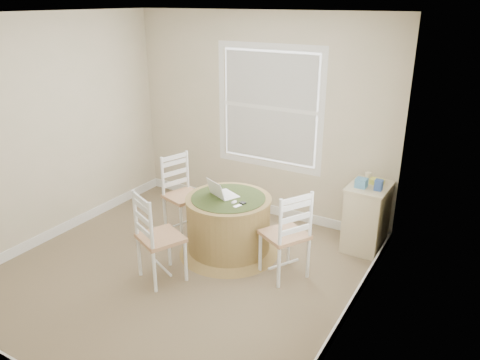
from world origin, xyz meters
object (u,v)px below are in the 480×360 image
Objects in this scene: chair_left at (184,196)px; round_table at (229,223)px; chair_right at (285,234)px; corner_chest at (366,216)px; chair_near at (161,237)px; laptop at (223,194)px.

round_table is at bearing -85.97° from chair_left.
chair_right reaches higher than corner_chest.
chair_near is at bearing -138.94° from chair_left.
chair_near is at bearing -132.42° from corner_chest.
chair_left reaches higher than round_table.
chair_left is 1.22× the size of corner_chest.
chair_near is 1.22× the size of corner_chest.
chair_right is 2.52× the size of laptop.
round_table is 0.34m from laptop.
chair_left is 1.51m from chair_right.
laptop is 0.48× the size of corner_chest.
chair_left reaches higher than corner_chest.
chair_left is 2.52× the size of laptop.
laptop is at bearing -68.74° from chair_right.
chair_right is at bearing -118.01° from corner_chest.
laptop is (0.66, -0.16, 0.23)m from chair_left.
laptop reaches higher than round_table.
chair_left is 1.06m from chair_near.
laptop is (0.23, 0.81, 0.23)m from chair_near.
laptop reaches higher than corner_chest.
corner_chest is at bearing -179.39° from chair_right.
corner_chest is (1.62, 1.70, -0.08)m from chair_near.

